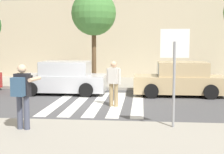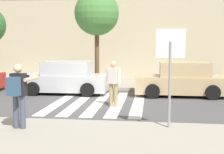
% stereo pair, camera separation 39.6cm
% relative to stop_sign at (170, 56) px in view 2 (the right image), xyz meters
% --- Properties ---
extents(ground_plane, '(120.00, 120.00, 0.00)m').
position_rel_stop_sign_xyz_m(ground_plane, '(-2.61, 3.72, -2.07)').
color(ground_plane, '#4C4C4F').
extents(sidewalk_far, '(60.00, 4.80, 0.14)m').
position_rel_stop_sign_xyz_m(sidewalk_far, '(-2.61, 9.72, -2.00)').
color(sidewalk_far, '#9E998C').
rests_on(sidewalk_far, ground).
extents(building_facade_far, '(56.00, 4.00, 5.24)m').
position_rel_stop_sign_xyz_m(building_facade_far, '(-2.61, 14.12, 0.55)').
color(building_facade_far, beige).
rests_on(building_facade_far, ground).
extents(crosswalk_stripe_0, '(0.44, 5.20, 0.01)m').
position_rel_stop_sign_xyz_m(crosswalk_stripe_0, '(-4.21, 3.92, -2.06)').
color(crosswalk_stripe_0, silver).
rests_on(crosswalk_stripe_0, ground).
extents(crosswalk_stripe_1, '(0.44, 5.20, 0.01)m').
position_rel_stop_sign_xyz_m(crosswalk_stripe_1, '(-3.41, 3.92, -2.06)').
color(crosswalk_stripe_1, silver).
rests_on(crosswalk_stripe_1, ground).
extents(crosswalk_stripe_2, '(0.44, 5.20, 0.01)m').
position_rel_stop_sign_xyz_m(crosswalk_stripe_2, '(-2.61, 3.92, -2.06)').
color(crosswalk_stripe_2, silver).
rests_on(crosswalk_stripe_2, ground).
extents(crosswalk_stripe_3, '(0.44, 5.20, 0.01)m').
position_rel_stop_sign_xyz_m(crosswalk_stripe_3, '(-1.81, 3.92, -2.06)').
color(crosswalk_stripe_3, silver).
rests_on(crosswalk_stripe_3, ground).
extents(crosswalk_stripe_4, '(0.44, 5.20, 0.01)m').
position_rel_stop_sign_xyz_m(crosswalk_stripe_4, '(-1.01, 3.92, -2.06)').
color(crosswalk_stripe_4, silver).
rests_on(crosswalk_stripe_4, ground).
extents(stop_sign, '(0.76, 0.08, 2.64)m').
position_rel_stop_sign_xyz_m(stop_sign, '(0.00, 0.00, 0.00)').
color(stop_sign, gray).
rests_on(stop_sign, sidewalk_near).
extents(photographer_with_backpack, '(0.65, 0.89, 1.72)m').
position_rel_stop_sign_xyz_m(photographer_with_backpack, '(-3.97, -0.63, -0.90)').
color(photographer_with_backpack, '#474C60').
rests_on(photographer_with_backpack, sidewalk_near).
extents(pedestrian_crossing, '(0.55, 0.35, 1.72)m').
position_rel_stop_sign_xyz_m(pedestrian_crossing, '(-1.92, 3.26, -1.09)').
color(pedestrian_crossing, tan).
rests_on(pedestrian_crossing, ground).
extents(parked_car_silver, '(4.10, 1.92, 1.55)m').
position_rel_stop_sign_xyz_m(parked_car_silver, '(-4.56, 6.02, -1.34)').
color(parked_car_silver, '#B7BABF').
rests_on(parked_car_silver, ground).
extents(parked_car_tan, '(4.10, 1.92, 1.55)m').
position_rel_stop_sign_xyz_m(parked_car_tan, '(0.87, 6.02, -1.34)').
color(parked_car_tan, tan).
rests_on(parked_car_tan, ground).
extents(street_tree_center, '(2.37, 2.37, 5.03)m').
position_rel_stop_sign_xyz_m(street_tree_center, '(-3.43, 8.19, 1.89)').
color(street_tree_center, brown).
rests_on(street_tree_center, sidewalk_far).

